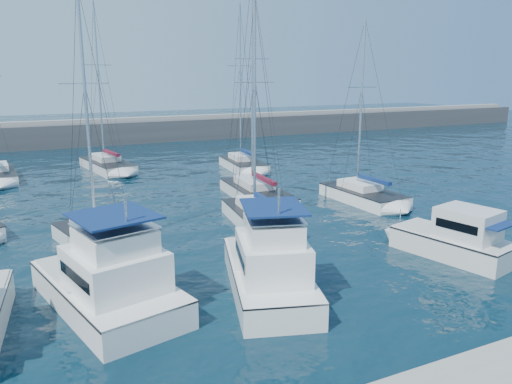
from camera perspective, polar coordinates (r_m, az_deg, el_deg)
name	(u,v)px	position (r m, az deg, el deg)	size (l,w,h in m)	color
ground	(255,277)	(24.49, -0.10, -9.72)	(220.00, 220.00, 0.00)	black
breakwater	(94,136)	(73.46, -17.98, 6.08)	(160.00, 6.00, 4.45)	#424244
motor_yacht_port_inner	(110,284)	(21.86, -16.31, -10.02)	(5.70, 8.93, 4.69)	white
motor_yacht_stbd_inner	(270,270)	(22.35, 1.56, -8.92)	(5.59, 8.80, 4.69)	white
motor_yacht_stbd_outer	(457,240)	(28.76, 21.98, -5.16)	(4.05, 6.61, 3.20)	silver
sailboat_mid_b	(102,241)	(29.21, -17.24, -5.35)	(4.83, 8.29, 14.55)	silver
sailboat_mid_c	(258,217)	(32.40, 0.26, -2.88)	(3.90, 8.05, 14.52)	white
sailboat_mid_d	(256,193)	(38.87, 0.04, -0.09)	(3.78, 9.24, 17.19)	silver
sailboat_mid_e	(363,195)	(39.05, 12.09, -0.36)	(3.37, 7.43, 13.75)	white
sailboat_back_b	(107,165)	(53.01, -16.63, 3.00)	(4.55, 9.04, 16.75)	silver
sailboat_back_c	(243,164)	(51.15, -1.50, 3.22)	(3.71, 7.52, 16.62)	white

